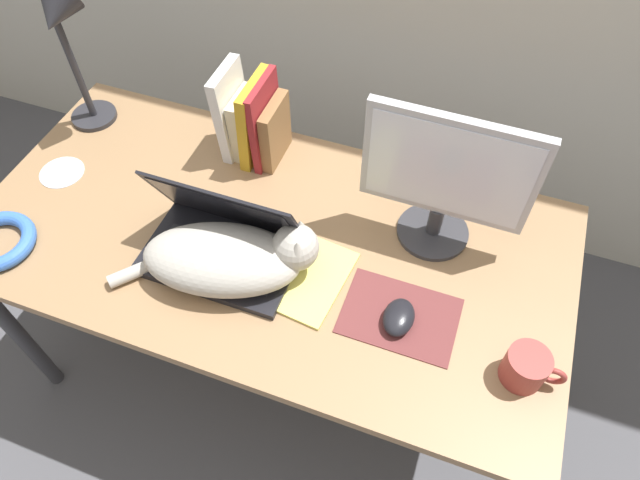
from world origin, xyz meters
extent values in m
plane|color=#4C4C51|center=(0.00, 0.00, 0.00)|extent=(12.00, 12.00, 0.00)
cube|color=#93704C|center=(0.00, 0.38, 0.69)|extent=(1.49, 0.75, 0.03)
cylinder|color=#38383D|center=(-0.70, 0.05, 0.34)|extent=(0.04, 0.04, 0.68)
cylinder|color=#38383D|center=(-0.70, 0.70, 0.34)|extent=(0.04, 0.04, 0.68)
cylinder|color=#38383D|center=(0.70, 0.70, 0.34)|extent=(0.04, 0.04, 0.68)
cube|color=black|center=(-0.08, 0.27, 0.72)|extent=(0.37, 0.22, 0.02)
cube|color=#28282D|center=(-0.08, 0.26, 0.73)|extent=(0.30, 0.12, 0.00)
cube|color=black|center=(-0.08, 0.34, 0.83)|extent=(0.37, 0.10, 0.21)
cube|color=black|center=(-0.08, 0.33, 0.83)|extent=(0.33, 0.08, 0.18)
ellipsoid|color=#B2ADA3|center=(-0.05, 0.24, 0.77)|extent=(0.40, 0.28, 0.13)
sphere|color=#B2ADA3|center=(0.11, 0.31, 0.80)|extent=(0.11, 0.11, 0.11)
cone|color=#B2ADA3|center=(0.11, 0.34, 0.84)|extent=(0.04, 0.04, 0.03)
cone|color=#B2ADA3|center=(0.12, 0.28, 0.84)|extent=(0.04, 0.04, 0.03)
cylinder|color=#B2ADA3|center=(-0.24, 0.17, 0.73)|extent=(0.12, 0.13, 0.03)
cylinder|color=#333338|center=(0.38, 0.53, 0.71)|extent=(0.18, 0.18, 0.01)
cylinder|color=#333338|center=(0.38, 0.53, 0.76)|extent=(0.04, 0.04, 0.08)
cube|color=#B2B2B7|center=(0.38, 0.53, 0.94)|extent=(0.39, 0.03, 0.28)
cube|color=silver|center=(0.38, 0.52, 0.94)|extent=(0.36, 0.00, 0.25)
cube|color=brown|center=(0.37, 0.27, 0.71)|extent=(0.26, 0.18, 0.00)
ellipsoid|color=black|center=(0.37, 0.25, 0.73)|extent=(0.07, 0.10, 0.04)
cube|color=white|center=(-0.21, 0.65, 0.84)|extent=(0.04, 0.15, 0.26)
cube|color=beige|center=(-0.18, 0.65, 0.80)|extent=(0.04, 0.12, 0.18)
cube|color=gold|center=(-0.14, 0.65, 0.83)|extent=(0.04, 0.17, 0.24)
cube|color=maroon|center=(-0.11, 0.65, 0.83)|extent=(0.03, 0.16, 0.24)
cube|color=olive|center=(-0.09, 0.65, 0.80)|extent=(0.03, 0.14, 0.18)
cylinder|color=#28282D|center=(-0.66, 0.61, 0.71)|extent=(0.13, 0.13, 0.01)
cylinder|color=#28282D|center=(-0.66, 0.61, 0.90)|extent=(0.02, 0.02, 0.36)
cone|color=#28282D|center=(-0.61, 0.57, 1.08)|extent=(0.11, 0.13, 0.14)
cube|color=#E5DB6B|center=(0.12, 0.30, 0.71)|extent=(0.24, 0.25, 0.01)
cylinder|color=#993833|center=(0.65, 0.22, 0.75)|extent=(0.09, 0.09, 0.08)
torus|color=#993833|center=(0.70, 0.22, 0.75)|extent=(0.06, 0.01, 0.06)
cylinder|color=silver|center=(-0.61, 0.39, 0.71)|extent=(0.12, 0.12, 0.00)
camera|label=1|loc=(0.42, -0.39, 1.84)|focal=32.00mm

